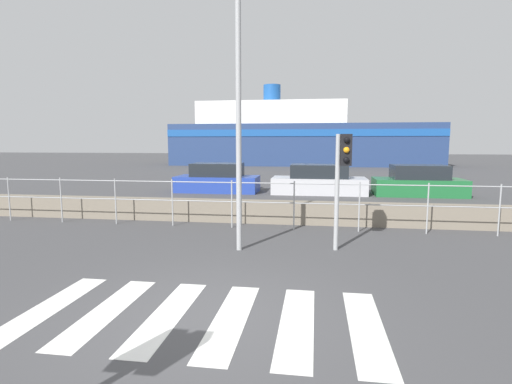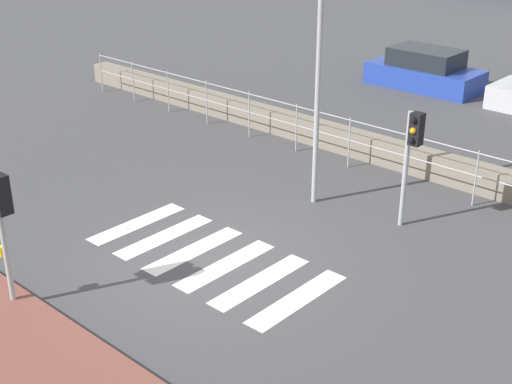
{
  "view_description": "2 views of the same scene",
  "coord_description": "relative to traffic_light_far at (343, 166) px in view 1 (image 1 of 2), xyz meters",
  "views": [
    {
      "loc": [
        1.44,
        -5.07,
        2.39
      ],
      "look_at": [
        0.38,
        2.0,
        1.5
      ],
      "focal_mm": 28.0,
      "sensor_mm": 36.0,
      "label": 1
    },
    {
      "loc": [
        8.86,
        -8.54,
        6.98
      ],
      "look_at": [
        0.22,
        1.0,
        1.2
      ],
      "focal_mm": 50.0,
      "sensor_mm": 36.0,
      "label": 2
    }
  ],
  "objects": [
    {
      "name": "parked_car_silver",
      "position": [
        -0.43,
        9.95,
        -1.31
      ],
      "size": [
        4.34,
        1.84,
        1.37
      ],
      "color": "#BCBCC1",
      "rests_on": "ground_plane"
    },
    {
      "name": "ferry_boat",
      "position": [
        -2.68,
        33.91,
        0.91
      ],
      "size": [
        27.31,
        6.65,
        8.39
      ],
      "color": "navy",
      "rests_on": "ground_plane"
    },
    {
      "name": "parked_car_blue",
      "position": [
        -5.3,
        9.95,
        -1.3
      ],
      "size": [
        3.96,
        1.79,
        1.39
      ],
      "color": "#233D9E",
      "rests_on": "ground_plane"
    },
    {
      "name": "crosswalk",
      "position": [
        -2.14,
        -3.79,
        -1.89
      ],
      "size": [
        4.95,
        2.4,
        0.01
      ],
      "color": "silver",
      "rests_on": "ground_plane"
    },
    {
      "name": "seawall",
      "position": [
        -2.02,
        2.85,
        -1.57
      ],
      "size": [
        25.15,
        0.55,
        0.65
      ],
      "color": "slate",
      "rests_on": "ground_plane"
    },
    {
      "name": "ground_plane",
      "position": [
        -2.02,
        -3.79,
        -1.89
      ],
      "size": [
        160.0,
        160.0,
        0.0
      ],
      "primitive_type": "plane",
      "color": "#424244"
    },
    {
      "name": "parked_car_green",
      "position": [
        4.02,
        9.95,
        -1.3
      ],
      "size": [
        3.91,
        1.81,
        1.38
      ],
      "color": "#1E6633",
      "rests_on": "ground_plane"
    },
    {
      "name": "streetlamp",
      "position": [
        -2.24,
        -0.56,
        1.75
      ],
      "size": [
        0.32,
        1.35,
        5.81
      ],
      "color": "#9EA0A3",
      "rests_on": "ground_plane"
    },
    {
      "name": "harbor_fence",
      "position": [
        -2.02,
        1.97,
        -1.02
      ],
      "size": [
        22.67,
        0.04,
        1.34
      ],
      "color": "#9EA0A3",
      "rests_on": "ground_plane"
    },
    {
      "name": "traffic_light_far",
      "position": [
        0.0,
        0.0,
        0.0
      ],
      "size": [
        0.34,
        0.32,
        2.57
      ],
      "color": "#9EA0A3",
      "rests_on": "ground_plane"
    }
  ]
}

